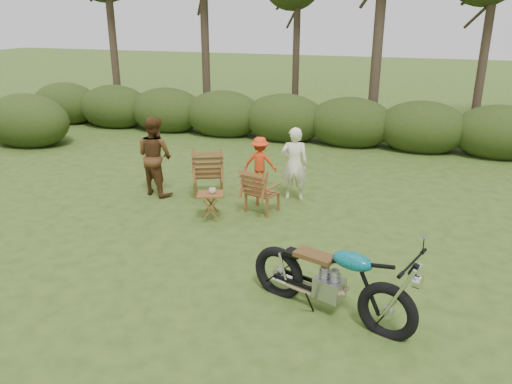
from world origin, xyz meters
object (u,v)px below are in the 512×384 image
(motorcycle, at_px, (328,312))
(lawn_chair_left, at_px, (209,194))
(adult_a, at_px, (293,199))
(cup, at_px, (212,191))
(lawn_chair_right, at_px, (262,211))
(side_table, at_px, (211,206))
(adult_b, at_px, (158,193))
(child, at_px, (260,186))

(motorcycle, distance_m, lawn_chair_left, 4.90)
(adult_a, bearing_deg, motorcycle, 98.80)
(lawn_chair_left, distance_m, cup, 1.50)
(lawn_chair_right, xyz_separation_m, cup, (-0.76, -0.66, 0.57))
(lawn_chair_right, bearing_deg, cup, 55.58)
(side_table, bearing_deg, lawn_chair_left, 115.57)
(cup, height_order, adult_b, adult_b)
(child, bearing_deg, adult_b, 22.27)
(motorcycle, xyz_separation_m, adult_b, (-4.36, 3.31, 0.00))
(lawn_chair_left, bearing_deg, adult_a, 164.51)
(lawn_chair_right, relative_size, side_table, 1.76)
(motorcycle, relative_size, side_table, 4.29)
(motorcycle, distance_m, cup, 3.62)
(lawn_chair_right, bearing_deg, adult_a, -100.85)
(cup, bearing_deg, lawn_chair_left, 117.28)
(motorcycle, bearing_deg, side_table, 156.85)
(lawn_chair_left, xyz_separation_m, child, (0.89, 0.82, 0.00))
(lawn_chair_right, xyz_separation_m, adult_a, (0.41, 0.85, 0.00))
(lawn_chair_left, height_order, child, child)
(motorcycle, xyz_separation_m, lawn_chair_left, (-3.29, 3.63, 0.00))
(side_table, height_order, adult_b, adult_b)
(lawn_chair_left, distance_m, side_table, 1.40)
(adult_a, relative_size, child, 1.35)
(lawn_chair_right, height_order, adult_a, adult_a)
(adult_a, distance_m, child, 1.06)
(side_table, bearing_deg, lawn_chair_right, 39.84)
(side_table, bearing_deg, adult_b, 150.95)
(motorcycle, relative_size, lawn_chair_left, 2.11)
(cup, xyz_separation_m, child, (0.26, 2.05, -0.57))
(adult_b, bearing_deg, lawn_chair_left, -146.30)
(cup, height_order, child, cup)
(cup, height_order, adult_a, adult_a)
(side_table, relative_size, adult_b, 0.31)
(lawn_chair_left, bearing_deg, lawn_chair_right, 133.38)
(adult_a, bearing_deg, side_table, 39.48)
(cup, bearing_deg, side_table, -164.13)
(side_table, bearing_deg, cup, 15.87)
(lawn_chair_left, distance_m, child, 1.21)
(lawn_chair_right, bearing_deg, adult_b, 8.91)
(side_table, xyz_separation_m, child, (0.30, 2.06, -0.26))
(side_table, height_order, child, child)
(cup, xyz_separation_m, adult_a, (1.17, 1.51, -0.57))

